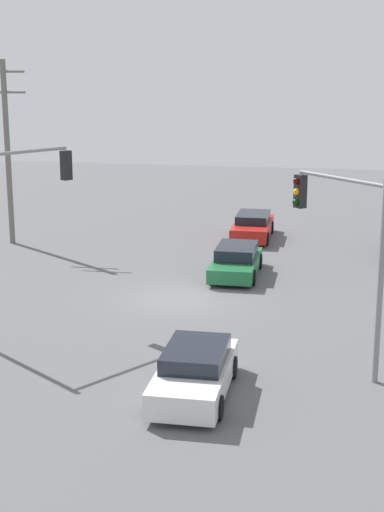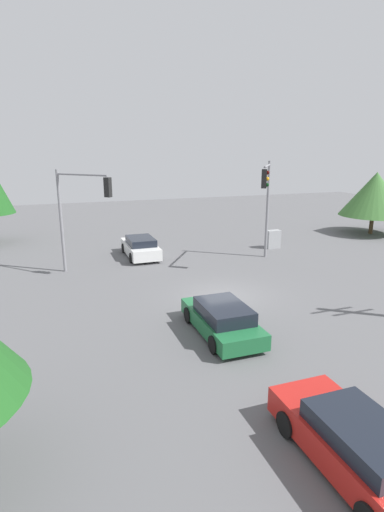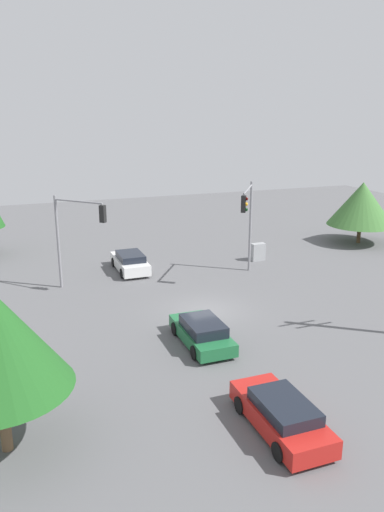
# 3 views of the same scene
# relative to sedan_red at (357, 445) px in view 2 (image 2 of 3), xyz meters

# --- Properties ---
(ground_plane) EXTENTS (80.00, 80.00, 0.00)m
(ground_plane) POSITION_rel_sedan_red_xyz_m (-1.75, -11.42, -0.65)
(ground_plane) COLOR #5B5B5E
(sedan_red) EXTENTS (1.99, 4.69, 1.33)m
(sedan_red) POSITION_rel_sedan_red_xyz_m (0.00, 0.00, 0.00)
(sedan_red) COLOR red
(sedan_red) RESTS_ON ground_plane
(sedan_white) EXTENTS (2.03, 4.59, 1.38)m
(sedan_white) POSITION_rel_sedan_red_xyz_m (0.56, -20.32, 0.02)
(sedan_white) COLOR silver
(sedan_white) RESTS_ON ground_plane
(sedan_green) EXTENTS (2.02, 4.57, 1.32)m
(sedan_green) POSITION_rel_sedan_red_xyz_m (0.08, -7.49, -0.01)
(sedan_green) COLOR #1E6638
(sedan_green) RESTS_ON ground_plane
(traffic_signal_main) EXTENTS (2.58, 3.71, 6.46)m
(traffic_signal_main) POSITION_rel_sedan_red_xyz_m (-6.63, -16.05, 3.79)
(traffic_signal_main) COLOR gray
(traffic_signal_main) RESTS_ON ground_plane
(traffic_signal_cross) EXTENTS (2.80, 2.87, 6.08)m
(traffic_signal_cross) POSITION_rel_sedan_red_xyz_m (4.60, -17.44, 3.51)
(traffic_signal_cross) COLOR gray
(traffic_signal_cross) RESTS_ON ground_plane
(electrical_cabinet) EXTENTS (1.04, 0.54, 1.35)m
(electrical_cabinet) POSITION_rel_sedan_red_xyz_m (-9.34, -19.46, 0.02)
(electrical_cabinet) COLOR #9EA0A3
(electrical_cabinet) RESTS_ON ground_plane
(tree_corner) EXTENTS (5.70, 5.70, 5.32)m
(tree_corner) POSITION_rel_sedan_red_xyz_m (-20.17, -21.20, 2.81)
(tree_corner) COLOR #4C3823
(tree_corner) RESTS_ON ground_plane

